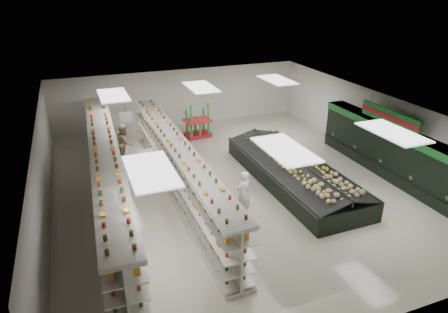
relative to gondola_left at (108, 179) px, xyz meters
name	(u,v)px	position (x,y,z in m)	size (l,w,h in m)	color
floor	(233,185)	(4.88, -0.20, -1.07)	(16.00, 16.00, 0.00)	beige
ceiling	(234,110)	(4.88, -0.20, 2.13)	(14.00, 16.00, 0.02)	white
wall_back	(180,98)	(4.88, 7.80, 0.53)	(14.00, 0.02, 3.20)	white
wall_front	(368,277)	(4.88, -8.20, 0.53)	(14.00, 0.02, 3.20)	white
wall_left	(43,178)	(-2.12, -0.20, 0.53)	(0.02, 16.00, 3.20)	white
wall_right	(375,127)	(11.88, -0.20, 0.53)	(0.02, 16.00, 3.20)	white
produce_wall_case	(389,148)	(11.41, -1.70, 0.17)	(0.93, 8.00, 2.20)	black
aisle_sign_near	(145,155)	(1.08, -2.20, 1.68)	(0.52, 0.06, 0.75)	white
aisle_sign_far	(126,117)	(1.08, 1.80, 1.68)	(0.52, 0.06, 0.75)	white
hortifruti_banner	(390,117)	(11.13, -1.70, 1.58)	(0.12, 3.20, 0.95)	#1C6C28
gondola_left	(108,179)	(0.00, 0.00, 0.00)	(1.56, 13.48, 2.33)	silver
gondola_center	(178,170)	(2.63, -0.05, -0.09)	(1.02, 12.27, 2.13)	silver
produce_island	(293,171)	(7.29, -0.88, -0.55)	(2.85, 7.64, 1.14)	black
soda_endcap	(197,122)	(5.21, 5.56, -0.23)	(1.43, 1.04, 1.73)	#AB1321
shopper_main	(243,194)	(4.33, -2.47, -0.20)	(0.63, 0.41, 1.73)	silver
shopper_background	(125,143)	(1.15, 3.80, -0.17)	(0.88, 0.54, 1.80)	#9B825F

